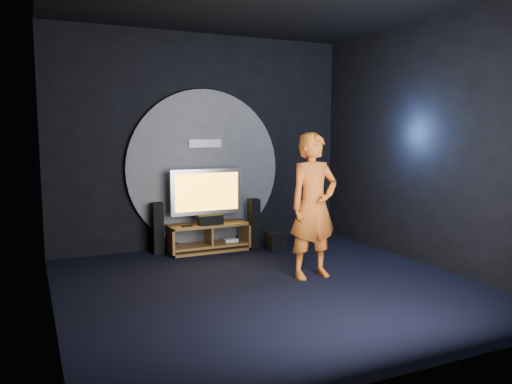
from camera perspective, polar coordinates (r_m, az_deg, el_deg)
floor at (r=6.33m, az=1.55°, el=-10.67°), size 5.00×5.00×0.00m
back_wall at (r=8.35m, az=-6.08°, el=5.76°), size 5.00×0.04×3.50m
front_wall at (r=3.96m, az=17.92°, el=4.21°), size 5.00×0.04×3.50m
left_wall at (r=5.42m, az=-22.92°, el=4.64°), size 0.04×5.00×3.50m
right_wall at (r=7.49m, az=19.07°, el=5.29°), size 0.04×5.00×3.50m
wall_disc_panel at (r=8.32m, az=-5.91°, el=2.67°), size 2.60×0.11×2.60m
media_console at (r=8.09m, az=-5.40°, el=-5.38°), size 1.30×0.45×0.45m
tv at (r=8.02m, az=-5.67°, el=-0.17°), size 1.18×0.22×0.87m
center_speaker at (r=7.93m, az=-5.24°, el=-3.19°), size 0.40×0.15×0.15m
remote at (r=7.80m, az=-7.86°, el=-3.87°), size 0.18×0.05×0.02m
tower_speaker_left at (r=7.98m, az=-11.17°, el=-4.10°), size 0.16×0.18×0.81m
tower_speaker_right at (r=8.28m, az=-0.25°, el=-3.57°), size 0.16×0.18×0.81m
subwoofer at (r=8.15m, az=2.23°, el=-5.59°), size 0.27×0.27×0.30m
player at (r=6.54m, az=6.58°, el=-1.58°), size 0.71×0.48×1.90m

